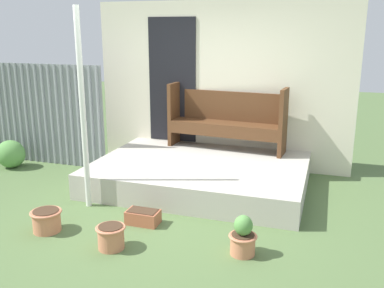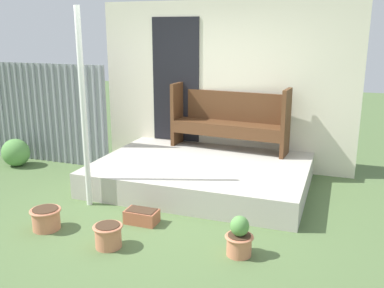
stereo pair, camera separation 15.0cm
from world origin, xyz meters
TOP-DOWN VIEW (x-y plane):
  - ground_plane at (0.00, 0.00)m, footprint 24.00×24.00m
  - porch_slab at (0.14, 1.05)m, footprint 2.92×2.10m
  - house_wall at (0.11, 2.13)m, footprint 4.12×0.08m
  - fence_corrugated at (-3.08, 1.31)m, footprint 3.10×0.05m
  - support_post at (-0.98, -0.08)m, footprint 0.07×0.07m
  - bench at (0.31, 1.89)m, footprint 1.85×0.55m
  - flower_pot_left at (-1.04, -0.85)m, footprint 0.34×0.34m
  - flower_pot_middle at (-0.18, -0.97)m, footprint 0.31×0.31m
  - flower_pot_right at (1.11, -0.67)m, footprint 0.29×0.29m
  - planter_box_rect at (-0.11, -0.34)m, footprint 0.37×0.22m
  - shrub_by_fence at (-3.00, 0.90)m, footprint 0.46×0.42m

SIDE VIEW (x-z plane):
  - ground_plane at x=0.00m, z-range 0.00..0.00m
  - planter_box_rect at x=-0.11m, z-range 0.00..0.16m
  - flower_pot_left at x=-1.04m, z-range 0.01..0.26m
  - flower_pot_middle at x=-0.18m, z-range 0.01..0.26m
  - porch_slab at x=0.14m, z-range 0.00..0.35m
  - flower_pot_right at x=1.11m, z-range -0.03..0.39m
  - shrub_by_fence at x=-3.00m, z-range 0.00..0.45m
  - fence_corrugated at x=-3.08m, z-range 0.00..1.64m
  - bench at x=0.31m, z-range 0.35..1.35m
  - support_post at x=-0.98m, z-range 0.00..2.43m
  - house_wall at x=0.11m, z-range 0.00..2.60m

